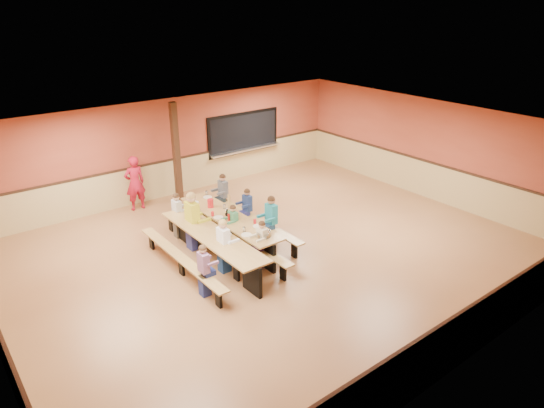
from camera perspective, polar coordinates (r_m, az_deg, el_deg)
ground at (r=11.81m, az=0.15°, el=-5.78°), size 12.00×12.00×0.00m
room_envelope at (r=11.50m, az=0.16°, el=-2.76°), size 12.04×10.04×3.02m
kitchen_pass_through at (r=16.44m, az=-3.34°, el=8.17°), size 2.78×0.28×1.38m
structural_post at (r=14.61m, az=-11.19°, el=5.90°), size 0.18×0.18×3.00m
cafeteria_table_main at (r=12.07m, az=-5.09°, el=-2.40°), size 1.91×3.70×0.74m
cafeteria_table_second at (r=11.22m, az=-6.99°, el=-4.59°), size 1.91×3.70×0.74m
seated_child_white_left at (r=10.83m, az=-5.71°, el=-4.96°), size 0.39×0.32×1.26m
seated_adult_yellow at (r=11.87m, az=-9.31°, el=-2.03°), size 0.49×0.40×1.45m
seated_child_grey_left at (r=12.58m, az=-11.05°, el=-1.35°), size 0.36×0.29×1.18m
seated_child_teal_right at (r=11.97m, az=-0.09°, el=-1.97°), size 0.40×0.33×1.27m
seated_child_navy_right at (r=12.75m, az=-2.91°, el=-0.68°), size 0.34×0.28×1.15m
seated_child_char_right at (r=13.65m, az=-5.75°, el=1.03°), size 0.37×0.31×1.22m
seated_child_purple_sec at (r=10.06m, az=-8.01°, el=-7.79°), size 0.34×0.28×1.15m
seated_child_green_sec at (r=11.88m, az=-4.56°, el=-2.66°), size 0.32×0.26×1.11m
seated_child_tan_sec at (r=11.01m, az=-1.18°, el=-4.74°), size 0.33×0.27×1.12m
standing_woman at (r=14.46m, az=-15.83°, el=2.38°), size 0.60×0.40×1.62m
punch_pitcher at (r=12.53m, az=-7.25°, el=0.09°), size 0.16×0.16×0.22m
chip_bowl at (r=10.93m, az=-0.99°, el=-3.47°), size 0.32×0.32×0.15m
napkin_dispenser at (r=12.07m, az=-5.06°, el=-0.96°), size 0.10×0.14×0.13m
condiment_mustard at (r=11.79m, az=-4.49°, el=-1.43°), size 0.06×0.06×0.17m
condiment_ketchup at (r=11.75m, az=-5.11°, el=-1.54°), size 0.06×0.06×0.17m
table_paddle at (r=11.98m, az=-5.03°, el=-0.77°), size 0.16×0.16×0.56m
place_settings at (r=11.96m, az=-5.14°, el=-1.24°), size 0.65×3.30×0.11m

